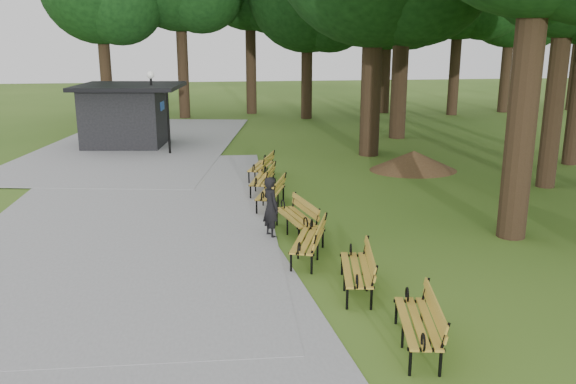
{
  "coord_description": "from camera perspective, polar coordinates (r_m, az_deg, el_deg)",
  "views": [
    {
      "loc": [
        -1.68,
        -13.42,
        4.91
      ],
      "look_at": [
        0.19,
        0.82,
        1.1
      ],
      "focal_mm": 37.58,
      "sensor_mm": 36.0,
      "label": 1
    }
  ],
  "objects": [
    {
      "name": "person",
      "position": [
        14.77,
        -1.63,
        -1.45
      ],
      "size": [
        0.56,
        0.66,
        1.53
      ],
      "primitive_type": "imported",
      "rotation": [
        0.0,
        0.0,
        1.99
      ],
      "color": "black",
      "rests_on": "ground"
    },
    {
      "name": "kiosk",
      "position": [
        27.71,
        -15.16,
        7.0
      ],
      "size": [
        4.82,
        4.33,
        2.73
      ],
      "primitive_type": null,
      "rotation": [
        0.0,
        0.0,
        -0.13
      ],
      "color": "black",
      "rests_on": "ground"
    },
    {
      "name": "bench_6",
      "position": [
        20.82,
        -2.58,
        2.45
      ],
      "size": [
        1.21,
        2.0,
        0.88
      ],
      "primitive_type": null,
      "rotation": [
        0.0,
        0.0,
        -1.89
      ],
      "color": "gold",
      "rests_on": "ground"
    },
    {
      "name": "bench_0",
      "position": [
        10.01,
        12.13,
        -12.02
      ],
      "size": [
        0.97,
        1.98,
        0.88
      ],
      "primitive_type": null,
      "rotation": [
        0.0,
        0.0,
        -1.75
      ],
      "color": "gold",
      "rests_on": "ground"
    },
    {
      "name": "bench_2",
      "position": [
        13.4,
        1.89,
        -4.63
      ],
      "size": [
        1.22,
        2.0,
        0.88
      ],
      "primitive_type": null,
      "rotation": [
        0.0,
        0.0,
        -1.9
      ],
      "color": "gold",
      "rests_on": "ground"
    },
    {
      "name": "bench_4",
      "position": [
        17.37,
        -1.67,
        -0.06
      ],
      "size": [
        1.19,
        2.0,
        0.88
      ],
      "primitive_type": null,
      "rotation": [
        0.0,
        0.0,
        -1.88
      ],
      "color": "gold",
      "rests_on": "ground"
    },
    {
      "name": "ground",
      "position": [
        14.39,
        -0.34,
        -5.1
      ],
      "size": [
        100.0,
        100.0,
        0.0
      ],
      "primitive_type": "plane",
      "color": "#3A5E1B",
      "rests_on": "ground"
    },
    {
      "name": "bench_3",
      "position": [
        15.07,
        0.73,
        -2.4
      ],
      "size": [
        1.02,
        1.99,
        0.88
      ],
      "primitive_type": null,
      "rotation": [
        0.0,
        0.0,
        -1.36
      ],
      "color": "gold",
      "rests_on": "ground"
    },
    {
      "name": "bench_5",
      "position": [
        18.97,
        -2.45,
        1.21
      ],
      "size": [
        1.11,
        2.0,
        0.88
      ],
      "primitive_type": null,
      "rotation": [
        0.0,
        0.0,
        -1.83
      ],
      "color": "gold",
      "rests_on": "ground"
    },
    {
      "name": "bench_1",
      "position": [
        11.88,
        6.46,
        -7.34
      ],
      "size": [
        0.94,
        1.98,
        0.88
      ],
      "primitive_type": null,
      "rotation": [
        0.0,
        0.0,
        -1.73
      ],
      "color": "gold",
      "rests_on": "ground"
    },
    {
      "name": "lamp_post",
      "position": [
        26.86,
        -12.78,
        9.08
      ],
      "size": [
        0.32,
        0.32,
        3.32
      ],
      "color": "black",
      "rests_on": "ground"
    },
    {
      "name": "dirt_mound",
      "position": [
        22.6,
        11.79,
        2.94
      ],
      "size": [
        2.69,
        2.69,
        0.73
      ],
      "primitive_type": "cone",
      "color": "#47301C",
      "rests_on": "ground"
    },
    {
      "name": "path",
      "position": [
        17.28,
        -14.9,
        -2.06
      ],
      "size": [
        12.0,
        38.0,
        0.06
      ],
      "primitive_type": "cube",
      "color": "gray",
      "rests_on": "ground"
    }
  ]
}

